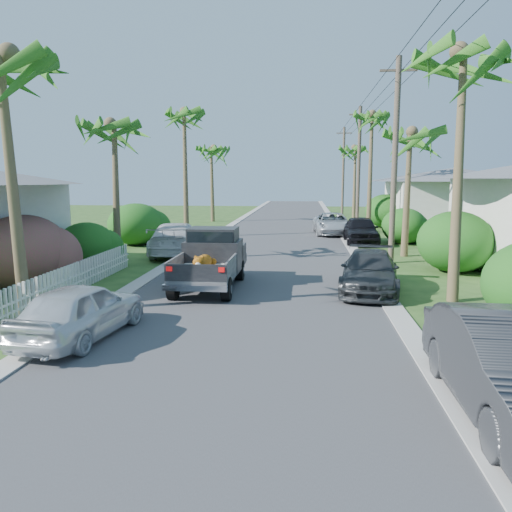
# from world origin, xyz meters

# --- Properties ---
(ground) EXTENTS (120.00, 120.00, 0.00)m
(ground) POSITION_xyz_m (0.00, 0.00, 0.00)
(ground) COLOR #28471A
(ground) RESTS_ON ground
(road) EXTENTS (8.00, 100.00, 0.02)m
(road) POSITION_xyz_m (0.00, 25.00, 0.01)
(road) COLOR #38383A
(road) RESTS_ON ground
(curb_left) EXTENTS (0.60, 100.00, 0.06)m
(curb_left) POSITION_xyz_m (-4.30, 25.00, 0.03)
(curb_left) COLOR #A5A39E
(curb_left) RESTS_ON ground
(curb_right) EXTENTS (0.60, 100.00, 0.06)m
(curb_right) POSITION_xyz_m (4.30, 25.00, 0.03)
(curb_right) COLOR #A5A39E
(curb_right) RESTS_ON ground
(pickup_truck) EXTENTS (1.98, 5.12, 2.06)m
(pickup_truck) POSITION_xyz_m (-1.59, 7.39, 1.01)
(pickup_truck) COLOR black
(pickup_truck) RESTS_ON ground
(parked_car_rm) EXTENTS (2.50, 4.84, 1.34)m
(parked_car_rm) POSITION_xyz_m (3.88, 7.00, 0.67)
(parked_car_rm) COLOR #2D3032
(parked_car_rm) RESTS_ON ground
(parked_car_rf) EXTENTS (1.89, 4.64, 1.58)m
(parked_car_rf) POSITION_xyz_m (5.00, 19.90, 0.79)
(parked_car_rf) COLOR black
(parked_car_rf) RESTS_ON ground
(parked_car_rd) EXTENTS (2.70, 5.37, 1.46)m
(parked_car_rd) POSITION_xyz_m (3.60, 24.56, 0.73)
(parked_car_rd) COLOR silver
(parked_car_rd) RESTS_ON ground
(parked_car_ln) EXTENTS (2.14, 4.20, 1.37)m
(parked_car_ln) POSITION_xyz_m (-3.60, 1.17, 0.68)
(parked_car_ln) COLOR silver
(parked_car_ln) RESTS_ON ground
(parked_car_lf) EXTENTS (2.89, 5.80, 1.62)m
(parked_car_lf) POSITION_xyz_m (-4.68, 14.33, 0.81)
(parked_car_lf) COLOR silver
(parked_car_lf) RESTS_ON ground
(palm_l_a) EXTENTS (4.40, 4.40, 8.20)m
(palm_l_a) POSITION_xyz_m (-6.20, 3.00, 6.93)
(palm_l_a) COLOR brown
(palm_l_a) RESTS_ON ground
(palm_l_b) EXTENTS (4.40, 4.40, 7.40)m
(palm_l_b) POSITION_xyz_m (-6.80, 12.00, 6.15)
(palm_l_b) COLOR brown
(palm_l_b) RESTS_ON ground
(palm_l_c) EXTENTS (4.40, 4.40, 9.20)m
(palm_l_c) POSITION_xyz_m (-6.00, 22.00, 7.91)
(palm_l_c) COLOR brown
(palm_l_c) RESTS_ON ground
(palm_l_d) EXTENTS (4.40, 4.40, 7.70)m
(palm_l_d) POSITION_xyz_m (-6.50, 34.00, 6.44)
(palm_l_d) COLOR brown
(palm_l_d) RESTS_ON ground
(palm_r_a) EXTENTS (4.40, 4.40, 8.70)m
(palm_r_a) POSITION_xyz_m (6.30, 6.00, 7.42)
(palm_r_a) COLOR brown
(palm_r_a) RESTS_ON ground
(palm_r_b) EXTENTS (4.40, 4.40, 7.20)m
(palm_r_b) POSITION_xyz_m (6.60, 15.00, 5.95)
(palm_r_b) COLOR brown
(palm_r_b) RESTS_ON ground
(palm_r_c) EXTENTS (4.40, 4.40, 9.40)m
(palm_r_c) POSITION_xyz_m (6.20, 26.00, 8.11)
(palm_r_c) COLOR brown
(palm_r_c) RESTS_ON ground
(palm_r_d) EXTENTS (4.40, 4.40, 8.00)m
(palm_r_d) POSITION_xyz_m (6.50, 40.00, 6.74)
(palm_r_d) COLOR brown
(palm_r_d) RESTS_ON ground
(shrub_l_b) EXTENTS (3.00, 3.30, 2.60)m
(shrub_l_b) POSITION_xyz_m (-7.80, 6.00, 1.30)
(shrub_l_b) COLOR #B81A4C
(shrub_l_b) RESTS_ON ground
(shrub_l_c) EXTENTS (2.40, 2.64, 2.00)m
(shrub_l_c) POSITION_xyz_m (-7.40, 10.00, 1.00)
(shrub_l_c) COLOR #174C15
(shrub_l_c) RESTS_ON ground
(shrub_l_d) EXTENTS (3.20, 3.52, 2.40)m
(shrub_l_d) POSITION_xyz_m (-8.00, 18.00, 1.20)
(shrub_l_d) COLOR #174C15
(shrub_l_d) RESTS_ON ground
(shrub_r_b) EXTENTS (3.00, 3.30, 2.50)m
(shrub_r_b) POSITION_xyz_m (7.80, 11.00, 1.25)
(shrub_r_b) COLOR #174C15
(shrub_r_b) RESTS_ON ground
(shrub_r_c) EXTENTS (2.60, 2.86, 2.10)m
(shrub_r_c) POSITION_xyz_m (7.50, 20.00, 1.05)
(shrub_r_c) COLOR #174C15
(shrub_r_c) RESTS_ON ground
(shrub_r_d) EXTENTS (3.20, 3.52, 2.60)m
(shrub_r_d) POSITION_xyz_m (8.00, 30.00, 1.30)
(shrub_r_d) COLOR #174C15
(shrub_r_d) RESTS_ON ground
(picket_fence) EXTENTS (0.10, 11.00, 1.00)m
(picket_fence) POSITION_xyz_m (-6.00, 5.50, 0.50)
(picket_fence) COLOR white
(picket_fence) RESTS_ON ground
(house_right_far) EXTENTS (9.00, 8.00, 4.60)m
(house_right_far) POSITION_xyz_m (13.00, 30.00, 2.12)
(house_right_far) COLOR silver
(house_right_far) RESTS_ON ground
(utility_pole_b) EXTENTS (1.60, 0.26, 9.00)m
(utility_pole_b) POSITION_xyz_m (5.60, 13.00, 4.60)
(utility_pole_b) COLOR brown
(utility_pole_b) RESTS_ON ground
(utility_pole_c) EXTENTS (1.60, 0.26, 9.00)m
(utility_pole_c) POSITION_xyz_m (5.60, 28.00, 4.60)
(utility_pole_c) COLOR brown
(utility_pole_c) RESTS_ON ground
(utility_pole_d) EXTENTS (1.60, 0.26, 9.00)m
(utility_pole_d) POSITION_xyz_m (5.60, 43.00, 4.60)
(utility_pole_d) COLOR brown
(utility_pole_d) RESTS_ON ground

